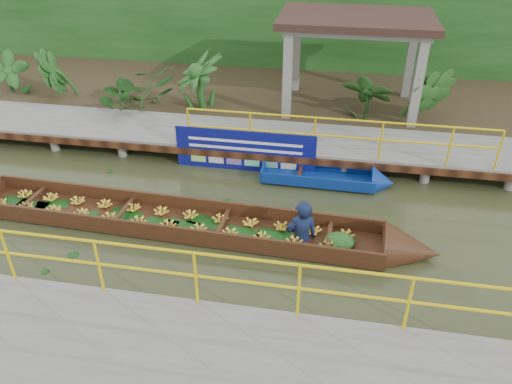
# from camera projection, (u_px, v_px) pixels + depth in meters

# --- Properties ---
(ground) EXTENTS (80.00, 80.00, 0.00)m
(ground) POSITION_uv_depth(u_px,v_px,m) (202.00, 222.00, 10.99)
(ground) COLOR #31361B
(ground) RESTS_ON ground
(land_strip) EXTENTS (30.00, 8.00, 0.45)m
(land_strip) POSITION_uv_depth(u_px,v_px,m) (260.00, 93.00, 17.16)
(land_strip) COLOR #362E1B
(land_strip) RESTS_ON ground
(far_dock) EXTENTS (16.00, 2.06, 1.66)m
(far_dock) POSITION_uv_depth(u_px,v_px,m) (236.00, 137.00, 13.61)
(far_dock) COLOR slate
(far_dock) RESTS_ON ground
(near_dock) EXTENTS (18.00, 2.40, 1.73)m
(near_dock) POSITION_uv_depth(u_px,v_px,m) (191.00, 377.00, 7.17)
(near_dock) COLOR slate
(near_dock) RESTS_ON ground
(pavilion) EXTENTS (4.40, 3.00, 3.00)m
(pavilion) POSITION_uv_depth(u_px,v_px,m) (356.00, 29.00, 14.34)
(pavilion) COLOR slate
(pavilion) RESTS_ON ground
(foliage_backdrop) EXTENTS (30.00, 0.80, 4.00)m
(foliage_backdrop) POSITION_uv_depth(u_px,v_px,m) (272.00, 23.00, 18.32)
(foliage_backdrop) COLOR #184415
(foliage_backdrop) RESTS_ON ground
(vendor_boat) EXTENTS (11.18, 1.52, 2.32)m
(vendor_boat) POSITION_uv_depth(u_px,v_px,m) (187.00, 219.00, 10.68)
(vendor_boat) COLOR #331A0E
(vendor_boat) RESTS_ON ground
(moored_blue_boat) EXTENTS (3.27, 0.92, 0.77)m
(moored_blue_boat) POSITION_uv_depth(u_px,v_px,m) (350.00, 180.00, 12.30)
(moored_blue_boat) COLOR navy
(moored_blue_boat) RESTS_ON ground
(blue_banner) EXTENTS (3.62, 0.04, 1.13)m
(blue_banner) POSITION_uv_depth(u_px,v_px,m) (245.00, 151.00, 12.71)
(blue_banner) COLOR navy
(blue_banner) RESTS_ON ground
(tropical_plants) EXTENTS (14.12, 1.12, 1.40)m
(tropical_plants) POSITION_uv_depth(u_px,v_px,m) (191.00, 86.00, 15.09)
(tropical_plants) COLOR #184415
(tropical_plants) RESTS_ON ground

